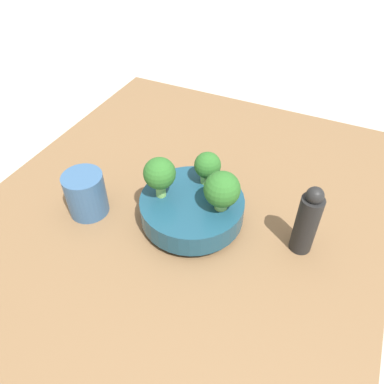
{
  "coord_description": "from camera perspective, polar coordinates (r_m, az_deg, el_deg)",
  "views": [
    {
      "loc": [
        0.46,
        0.27,
        0.63
      ],
      "look_at": [
        -0.04,
        0.04,
        0.12
      ],
      "focal_mm": 35.0,
      "sensor_mm": 36.0,
      "label": 1
    }
  ],
  "objects": [
    {
      "name": "broccoli_floret_back",
      "position": [
        0.72,
        4.59,
        0.33
      ],
      "size": [
        0.07,
        0.07,
        0.08
      ],
      "color": "#7AB256",
      "rests_on": "bowl"
    },
    {
      "name": "table",
      "position": [
        0.81,
        -3.43,
        -6.01
      ],
      "size": [
        1.15,
        0.86,
        0.03
      ],
      "color": "brown",
      "rests_on": "ground_plane"
    },
    {
      "name": "broccoli_floret_front",
      "position": [
        0.74,
        -4.96,
        2.73
      ],
      "size": [
        0.06,
        0.06,
        0.09
      ],
      "color": "#7AB256",
      "rests_on": "bowl"
    },
    {
      "name": "broccoli_floret_left",
      "position": [
        0.78,
        2.38,
        3.92
      ],
      "size": [
        0.06,
        0.06,
        0.07
      ],
      "color": "#7AB256",
      "rests_on": "bowl"
    },
    {
      "name": "bowl",
      "position": [
        0.78,
        -0.0,
        -2.49
      ],
      "size": [
        0.22,
        0.22,
        0.06
      ],
      "color": "navy",
      "rests_on": "table"
    },
    {
      "name": "ground_plane",
      "position": [
        0.82,
        -3.39,
        -6.78
      ],
      "size": [
        6.0,
        6.0,
        0.0
      ],
      "primitive_type": "plane",
      "color": "#ADA89E"
    },
    {
      "name": "pepper_mill",
      "position": [
        0.74,
        17.13,
        -4.29
      ],
      "size": [
        0.04,
        0.04,
        0.16
      ],
      "color": "black",
      "rests_on": "table"
    },
    {
      "name": "cup",
      "position": [
        0.83,
        -15.86,
        -0.28
      ],
      "size": [
        0.09,
        0.09,
        0.1
      ],
      "color": "#33567F",
      "rests_on": "table"
    }
  ]
}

